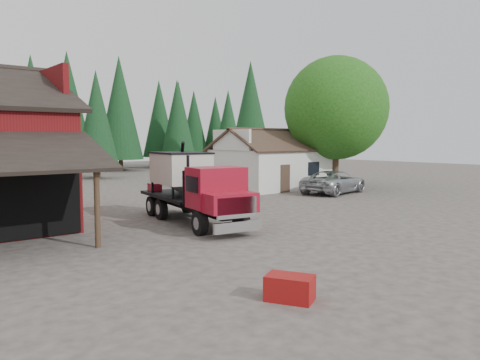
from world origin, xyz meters
TOP-DOWN VIEW (x-y plane):
  - ground at (0.00, 0.00)m, footprint 120.00×120.00m
  - farmhouse at (13.00, 13.00)m, footprint 8.60×6.42m
  - deciduous_tree at (17.01, 9.97)m, footprint 8.00×8.00m
  - conifer_backdrop at (0.00, 42.00)m, footprint 76.00×16.00m
  - near_pine_b at (6.00, 30.00)m, footprint 3.96×3.96m
  - near_pine_c at (22.00, 26.00)m, footprint 4.84×4.84m
  - feed_truck at (-0.31, 4.02)m, footprint 3.46×8.42m
  - silver_car at (13.91, 7.52)m, footprint 6.17×3.73m
  - equip_box at (-4.27, -6.00)m, footprint 1.14×1.30m

SIDE VIEW (x-z plane):
  - ground at x=0.00m, z-range 0.00..0.00m
  - conifer_backdrop at x=0.00m, z-range -8.00..8.00m
  - equip_box at x=-4.27m, z-range 0.00..0.60m
  - silver_car at x=13.91m, z-range 0.00..1.60m
  - farmhouse at x=13.00m, z-range -0.66..3.99m
  - feed_truck at x=-0.31m, z-range -0.12..3.57m
  - near_pine_b at x=6.00m, z-range 0.69..11.09m
  - deciduous_tree at x=17.01m, z-range 0.81..11.01m
  - near_pine_c at x=22.00m, z-range 0.69..13.09m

